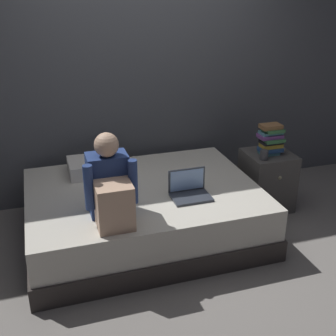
{
  "coord_description": "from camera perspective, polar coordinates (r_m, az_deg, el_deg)",
  "views": [
    {
      "loc": [
        -0.99,
        -2.93,
        2.1
      ],
      "look_at": [
        -0.03,
        0.1,
        0.71
      ],
      "focal_mm": 45.82,
      "sensor_mm": 36.0,
      "label": 1
    }
  ],
  "objects": [
    {
      "name": "book_stack",
      "position": [
        4.19,
        13.53,
        3.75
      ],
      "size": [
        0.23,
        0.17,
        0.3
      ],
      "color": "teal",
      "rests_on": "nightstand"
    },
    {
      "name": "person_sitting",
      "position": [
        3.17,
        -7.68,
        -2.63
      ],
      "size": [
        0.39,
        0.44,
        0.66
      ],
      "color": "navy",
      "rests_on": "bed"
    },
    {
      "name": "nightstand",
      "position": [
        4.36,
        12.99,
        -1.61
      ],
      "size": [
        0.44,
        0.46,
        0.58
      ],
      "color": "#474442",
      "rests_on": "ground_plane"
    },
    {
      "name": "wall_back",
      "position": [
        4.31,
        -4.07,
        13.51
      ],
      "size": [
        5.6,
        0.1,
        2.7
      ],
      "primitive_type": "cube",
      "color": "#4C4F54",
      "rests_on": "ground_plane"
    },
    {
      "name": "pillow",
      "position": [
        4.03,
        -9.13,
        0.32
      ],
      "size": [
        0.56,
        0.36,
        0.13
      ],
      "primitive_type": "cube",
      "color": "silver",
      "rests_on": "bed"
    },
    {
      "name": "laptop",
      "position": [
        3.55,
        2.86,
        -2.95
      ],
      "size": [
        0.32,
        0.23,
        0.22
      ],
      "color": "#333842",
      "rests_on": "bed"
    },
    {
      "name": "mug",
      "position": [
        4.07,
        12.66,
        1.7
      ],
      "size": [
        0.08,
        0.08,
        0.09
      ],
      "primitive_type": "cylinder",
      "color": "#3D3D42",
      "rests_on": "nightstand"
    },
    {
      "name": "bed",
      "position": [
        3.82,
        -3.29,
        -5.82
      ],
      "size": [
        2.0,
        1.5,
        0.46
      ],
      "color": "#332D2B",
      "rests_on": "ground_plane"
    },
    {
      "name": "ground_plane",
      "position": [
        3.74,
        0.99,
        -10.6
      ],
      "size": [
        8.0,
        8.0,
        0.0
      ],
      "primitive_type": "plane",
      "color": "gray"
    }
  ]
}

